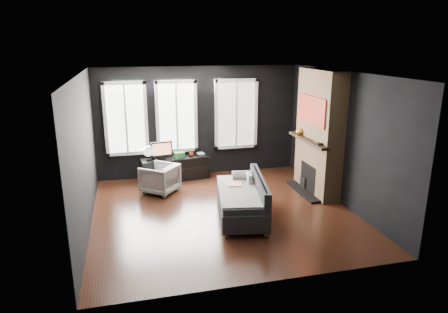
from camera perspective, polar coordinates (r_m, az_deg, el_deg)
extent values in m
plane|color=black|center=(7.99, -0.18, -7.88)|extent=(5.00, 5.00, 0.00)
plane|color=white|center=(7.33, -0.20, 11.81)|extent=(5.00, 5.00, 0.00)
cube|color=black|center=(9.94, -3.63, 5.01)|extent=(5.00, 0.02, 2.70)
cube|color=black|center=(7.38, -19.39, 0.29)|extent=(0.02, 5.00, 2.70)
cube|color=black|center=(8.48, 16.47, 2.48)|extent=(0.02, 5.00, 2.70)
cube|color=gray|center=(7.98, 3.61, -3.51)|extent=(0.12, 0.33, 0.32)
imported|color=white|center=(8.97, -9.18, -2.94)|extent=(0.94, 0.94, 0.71)
imported|color=red|center=(9.79, -4.66, 0.40)|extent=(0.12, 0.11, 0.11)
imported|color=#A0907C|center=(9.94, -3.86, 1.01)|extent=(0.17, 0.04, 0.23)
cube|color=#2C7638|center=(9.69, -6.41, 0.25)|extent=(0.27, 0.21, 0.13)
imported|color=orange|center=(9.19, 10.76, 3.64)|extent=(0.23, 0.23, 0.17)
cylinder|color=black|center=(8.33, 13.56, 1.75)|extent=(0.12, 0.12, 0.04)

